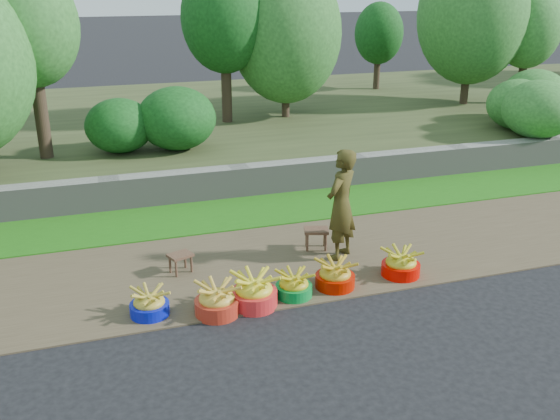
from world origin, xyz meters
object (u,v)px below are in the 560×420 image
object	(u,v)px
basin_a	(149,304)
basin_f	(401,264)
vendor_woman	(341,205)
basin_e	(335,276)
basin_c	(254,292)
stool_left	(180,258)
stool_right	(316,233)
basin_b	(217,301)
basin_d	(294,286)

from	to	relation	value
basin_a	basin_f	world-z (taller)	basin_f
basin_a	vendor_woman	bearing A→B (deg)	16.24
basin_e	basin_f	xyz separation A→B (m)	(0.94, 0.04, 0.00)
basin_c	stool_left	size ratio (longest dim) A/B	1.54
basin_c	stool_right	xyz separation A→B (m)	(1.29, 1.29, 0.07)
basin_b	vendor_woman	world-z (taller)	vendor_woman
basin_f	vendor_woman	world-z (taller)	vendor_woman
basin_c	basin_d	distance (m)	0.53
basin_a	basin_d	distance (m)	1.73
basin_f	vendor_woman	xyz separation A→B (m)	(-0.54, 0.77, 0.62)
basin_d	vendor_woman	distance (m)	1.46
basin_b	vendor_woman	xyz separation A→B (m)	(1.96, 0.99, 0.62)
stool_left	vendor_woman	world-z (taller)	vendor_woman
basin_f	stool_left	world-z (taller)	basin_f
basin_c	stool_left	distance (m)	1.32
basin_a	basin_e	distance (m)	2.30
basin_a	vendor_woman	distance (m)	2.89
stool_right	vendor_woman	size ratio (longest dim) A/B	0.26
basin_c	basin_d	bearing A→B (deg)	6.74
basin_a	basin_d	xyz separation A→B (m)	(1.73, -0.09, -0.00)
basin_b	basin_c	bearing A→B (deg)	6.64
basin_d	basin_f	world-z (taller)	basin_f
basin_e	basin_a	bearing A→B (deg)	179.49
basin_a	stool_right	xyz separation A→B (m)	(2.49, 1.15, 0.11)
basin_b	basin_f	size ratio (longest dim) A/B	1.03
stool_left	stool_right	xyz separation A→B (m)	(1.97, 0.17, 0.03)
basin_d	basin_e	distance (m)	0.57
basin_a	basin_e	xyz separation A→B (m)	(2.30, -0.02, 0.02)
stool_right	basin_e	bearing A→B (deg)	-99.51
basin_c	basin_f	world-z (taller)	basin_c
basin_f	stool_right	bearing A→B (deg)	123.57
basin_b	basin_e	distance (m)	1.56
basin_a	basin_c	xyz separation A→B (m)	(1.21, -0.15, 0.04)
basin_c	vendor_woman	world-z (taller)	vendor_woman
basin_f	vendor_woman	bearing A→B (deg)	124.92
basin_a	stool_right	world-z (taller)	basin_a
basin_c	basin_e	bearing A→B (deg)	6.63
basin_e	basin_f	world-z (taller)	basin_f
basin_b	stool_right	world-z (taller)	basin_b
basin_b	basin_c	size ratio (longest dim) A/B	0.93
vendor_woman	basin_d	bearing A→B (deg)	3.56
basin_e	stool_left	xyz separation A→B (m)	(-1.77, 1.00, 0.06)
vendor_woman	basin_f	bearing A→B (deg)	86.66
basin_e	basin_d	bearing A→B (deg)	-173.48
basin_d	stool_right	size ratio (longest dim) A/B	1.11
basin_a	basin_d	bearing A→B (deg)	-2.83
basin_b	basin_e	bearing A→B (deg)	6.63
basin_e	stool_left	world-z (taller)	basin_e
basin_c	vendor_woman	bearing A→B (deg)	31.97
basin_a	stool_right	distance (m)	2.75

